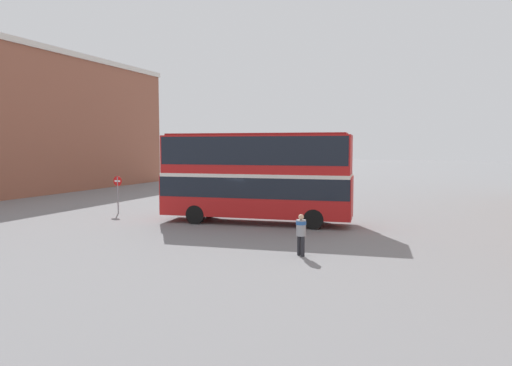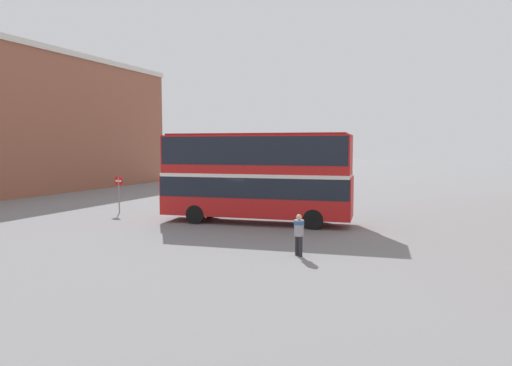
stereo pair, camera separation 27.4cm
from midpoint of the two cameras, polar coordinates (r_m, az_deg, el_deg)
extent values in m
plane|color=slate|center=(25.49, -3.41, -4.88)|extent=(240.00, 240.00, 0.00)
cube|color=red|center=(24.91, -0.32, -1.54)|extent=(10.57, 3.87, 2.18)
cube|color=red|center=(24.77, -0.32, 3.47)|extent=(10.40, 3.77, 2.17)
cube|color=black|center=(24.86, -0.32, -0.41)|extent=(10.47, 3.88, 1.07)
cube|color=black|center=(24.76, -0.32, 4.08)|extent=(10.25, 3.78, 1.48)
cube|color=silver|center=(24.81, -0.32, 1.03)|extent=(10.47, 3.88, 0.20)
cube|color=maroon|center=(24.77, -0.32, 6.10)|extent=(9.92, 3.54, 0.10)
cylinder|color=black|center=(25.52, 7.54, -3.73)|extent=(1.06, 0.43, 1.03)
cylinder|color=black|center=(23.32, 6.87, -4.52)|extent=(1.06, 0.43, 1.03)
cylinder|color=black|center=(27.03, -6.08, -3.24)|extent=(1.06, 0.43, 1.03)
cylinder|color=black|center=(24.96, -7.88, -3.92)|extent=(1.06, 0.43, 1.03)
cylinder|color=#232328|center=(17.65, 5.42, -7.90)|extent=(0.15, 0.15, 0.78)
cylinder|color=#232328|center=(17.84, 4.96, -7.76)|extent=(0.15, 0.15, 0.78)
cylinder|color=gray|center=(17.61, 5.21, -5.60)|extent=(0.53, 0.53, 0.62)
cylinder|color=#28569E|center=(17.57, 5.21, -4.97)|extent=(0.56, 0.56, 0.14)
sphere|color=#D8A884|center=(17.54, 5.22, -4.25)|extent=(0.21, 0.21, 0.21)
cube|color=navy|center=(45.66, -6.97, 0.19)|extent=(4.16, 1.91, 0.84)
cube|color=black|center=(45.52, -6.80, 1.08)|extent=(2.17, 1.70, 0.58)
cylinder|color=black|center=(45.62, -8.89, -0.30)|extent=(0.63, 0.23, 0.63)
cylinder|color=black|center=(47.05, -7.82, -0.14)|extent=(0.63, 0.23, 0.63)
cylinder|color=black|center=(44.33, -6.07, -0.41)|extent=(0.63, 0.23, 0.63)
cylinder|color=black|center=(45.80, -5.05, -0.24)|extent=(0.63, 0.23, 0.63)
cube|color=silver|center=(37.23, -2.71, -0.78)|extent=(4.35, 2.50, 0.81)
cube|color=black|center=(37.21, -2.96, 0.24)|extent=(2.38, 1.98, 0.51)
cylinder|color=black|center=(37.75, -0.53, -1.24)|extent=(0.70, 0.33, 0.67)
cylinder|color=black|center=(36.17, -1.09, -1.50)|extent=(0.70, 0.33, 0.67)
cylinder|color=black|center=(38.38, -4.23, -1.16)|extent=(0.70, 0.33, 0.67)
cylinder|color=black|center=(36.83, -4.94, -1.41)|extent=(0.70, 0.33, 0.67)
cylinder|color=gray|center=(29.85, -17.13, -1.44)|extent=(0.08, 0.08, 2.31)
cylinder|color=red|center=(29.77, -17.17, 0.24)|extent=(0.62, 0.03, 0.62)
cube|color=white|center=(29.77, -17.17, 0.24)|extent=(0.43, 0.04, 0.10)
camera|label=1|loc=(0.14, -90.32, -0.03)|focal=32.00mm
camera|label=2|loc=(0.14, 89.68, 0.03)|focal=32.00mm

